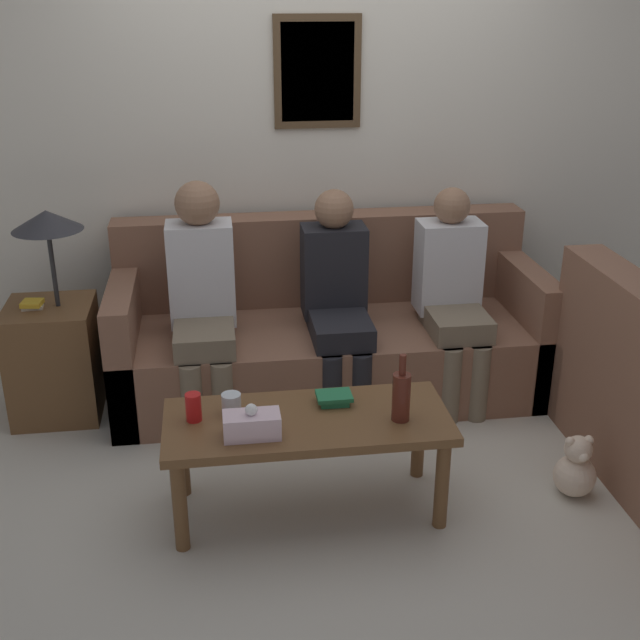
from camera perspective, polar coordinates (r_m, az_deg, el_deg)
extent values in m
plane|color=beige|center=(4.19, 1.65, -8.03)|extent=(16.00, 16.00, 0.00)
cube|color=silver|center=(4.67, -0.25, 12.37)|extent=(9.00, 0.06, 2.60)
cube|color=#4C3823|center=(4.57, -0.18, 17.21)|extent=(0.48, 0.02, 0.60)
cube|color=silver|center=(4.56, -0.17, 17.20)|extent=(0.40, 0.01, 0.52)
cube|color=brown|center=(4.50, 0.68, -2.64)|extent=(2.34, 0.90, 0.42)
cube|color=brown|center=(4.65, 0.06, 4.43)|extent=(2.34, 0.20, 0.52)
cube|color=brown|center=(4.43, -13.57, -1.74)|extent=(0.14, 0.90, 0.71)
cube|color=brown|center=(4.72, 14.02, -0.21)|extent=(0.14, 0.90, 0.71)
cube|color=brown|center=(4.54, 21.65, -2.17)|extent=(0.90, 0.14, 0.71)
cube|color=brown|center=(3.40, -0.90, -7.25)|extent=(1.21, 0.51, 0.04)
cylinder|color=brown|center=(3.35, -9.94, -12.85)|extent=(0.06, 0.06, 0.42)
cylinder|color=brown|center=(3.46, 8.66, -11.45)|extent=(0.06, 0.06, 0.42)
cylinder|color=brown|center=(3.68, -9.80, -9.33)|extent=(0.06, 0.06, 0.42)
cylinder|color=brown|center=(3.78, 7.03, -8.18)|extent=(0.06, 0.06, 0.42)
cube|color=brown|center=(4.47, -18.34, -2.73)|extent=(0.44, 0.44, 0.62)
cylinder|color=#262628|center=(4.27, -18.46, 3.62)|extent=(0.02, 0.02, 0.42)
cone|color=#2D2D33|center=(4.20, -18.87, 6.73)|extent=(0.35, 0.35, 0.10)
cube|color=beige|center=(4.34, -19.76, 0.88)|extent=(0.11, 0.08, 0.02)
cube|color=gold|center=(4.33, -19.80, 1.14)|extent=(0.11, 0.11, 0.02)
cylinder|color=#562319|center=(3.35, 5.79, -5.49)|extent=(0.08, 0.08, 0.21)
cylinder|color=#562319|center=(3.28, 5.90, -3.19)|extent=(0.03, 0.03, 0.09)
cylinder|color=silver|center=(3.43, -6.32, -5.94)|extent=(0.08, 0.08, 0.09)
cube|color=#237547|center=(3.50, 1.01, -5.74)|extent=(0.12, 0.10, 0.03)
cube|color=#237547|center=(3.49, 1.01, -5.41)|extent=(0.15, 0.12, 0.02)
cylinder|color=red|center=(3.39, -8.99, -6.15)|extent=(0.07, 0.07, 0.12)
cube|color=silver|center=(3.25, -4.87, -7.45)|extent=(0.23, 0.12, 0.10)
sphere|color=white|center=(3.22, -4.91, -6.38)|extent=(0.05, 0.05, 0.05)
cube|color=#756651|center=(4.15, -8.21, -1.24)|extent=(0.31, 0.42, 0.14)
cylinder|color=#756651|center=(4.08, -9.07, -5.85)|extent=(0.11, 0.11, 0.42)
cylinder|color=#756651|center=(4.07, -6.91, -5.73)|extent=(0.11, 0.11, 0.42)
cube|color=silver|center=(4.25, -8.43, 3.29)|extent=(0.34, 0.22, 0.55)
sphere|color=#8C664C|center=(4.14, -8.73, 8.20)|extent=(0.23, 0.23, 0.23)
cube|color=black|center=(4.22, 1.42, -0.60)|extent=(0.31, 0.45, 0.14)
cylinder|color=black|center=(4.12, 0.83, -5.21)|extent=(0.11, 0.11, 0.42)
cylinder|color=black|center=(4.14, 2.93, -5.06)|extent=(0.11, 0.11, 0.42)
cube|color=black|center=(4.33, 0.98, 3.54)|extent=(0.34, 0.22, 0.49)
sphere|color=#8C664C|center=(4.23, 1.01, 7.89)|extent=(0.21, 0.21, 0.21)
cube|color=#756651|center=(4.34, 9.65, -0.22)|extent=(0.31, 0.41, 0.14)
cylinder|color=#756651|center=(4.25, 9.24, -4.57)|extent=(0.11, 0.11, 0.42)
cylinder|color=#756651|center=(4.30, 11.19, -4.41)|extent=(0.11, 0.11, 0.42)
cube|color=silver|center=(4.44, 9.10, 3.79)|extent=(0.34, 0.22, 0.50)
sphere|color=#8C664C|center=(4.34, 9.37, 8.01)|extent=(0.20, 0.20, 0.20)
sphere|color=beige|center=(3.86, 17.64, -10.51)|extent=(0.19, 0.19, 0.19)
sphere|color=beige|center=(3.79, 17.89, -8.74)|extent=(0.12, 0.12, 0.12)
sphere|color=beige|center=(3.75, 17.37, -8.25)|extent=(0.04, 0.04, 0.04)
sphere|color=beige|center=(3.78, 18.57, -8.10)|extent=(0.04, 0.04, 0.04)
sphere|color=#FFEAD1|center=(3.75, 18.20, -9.21)|extent=(0.05, 0.05, 0.05)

